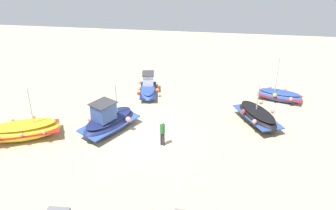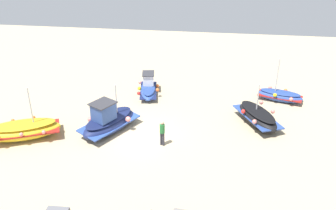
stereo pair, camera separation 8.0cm
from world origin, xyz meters
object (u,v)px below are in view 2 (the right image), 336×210
fishing_boat_0 (148,88)px  fishing_boat_2 (109,121)px  fishing_boat_4 (280,96)px  fishing_boat_3 (23,130)px  person_walking (162,132)px  fishing_boat_1 (257,117)px

fishing_boat_0 → fishing_boat_2: 6.25m
fishing_boat_4 → fishing_boat_3: bearing=-139.6°
fishing_boat_0 → fishing_boat_2: (1.58, 6.04, 0.23)m
fishing_boat_0 → fishing_boat_4: fishing_boat_4 is taller
fishing_boat_4 → fishing_boat_0: bearing=-163.3°
fishing_boat_2 → fishing_boat_3: fishing_boat_3 is taller
fishing_boat_2 → fishing_boat_0: bearing=-164.1°
fishing_boat_2 → person_walking: bearing=102.9°
fishing_boat_3 → person_walking: 9.00m
fishing_boat_0 → fishing_boat_1: fishing_boat_1 is taller
fishing_boat_0 → fishing_boat_4: (-10.27, -0.11, -0.08)m
fishing_boat_4 → person_walking: (8.09, 7.35, 0.55)m
fishing_boat_0 → fishing_boat_1: (-8.27, 3.76, 0.05)m
fishing_boat_0 → person_walking: bearing=-172.0°
fishing_boat_3 → person_walking: fishing_boat_3 is taller
fishing_boat_3 → fishing_boat_0: bearing=-155.2°
person_walking → fishing_boat_1: bearing=138.9°
fishing_boat_4 → fishing_boat_2: bearing=-136.4°
fishing_boat_1 → fishing_boat_4: (-2.01, -3.87, -0.13)m
fishing_boat_4 → person_walking: fishing_boat_4 is taller
fishing_boat_1 → fishing_boat_4: bearing=124.6°
fishing_boat_2 → person_walking: (-3.76, 1.20, 0.23)m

